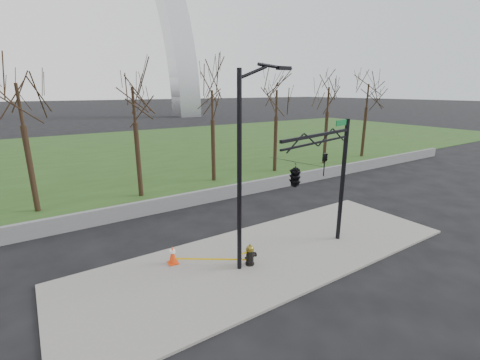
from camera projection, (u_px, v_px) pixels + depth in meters
ground at (270, 256)px, 14.79m from camera, size 500.00×500.00×0.00m
sidewalk at (270, 255)px, 14.78m from camera, size 18.00×6.00×0.10m
grass_strip at (113, 152)px, 38.93m from camera, size 120.00×40.00×0.06m
guardrail at (193, 199)px, 21.11m from camera, size 60.00×0.30×0.90m
tree_row at (178, 129)px, 23.71m from camera, size 47.75×4.00×9.02m
fire_hydrant at (250, 255)px, 13.75m from camera, size 0.57×0.38×0.94m
traffic_cone at (173, 255)px, 13.84m from camera, size 0.46×0.46×0.80m
street_light at (244, 159)px, 12.46m from camera, size 2.39×0.26×8.21m
traffic_signal_mast at (306, 171)px, 12.97m from camera, size 4.99×2.54×6.00m
caution_tape at (216, 258)px, 13.80m from camera, size 2.69×1.89×0.47m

